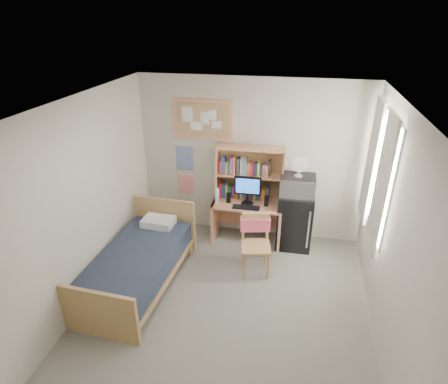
% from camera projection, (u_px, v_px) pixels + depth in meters
% --- Properties ---
extents(floor, '(3.60, 4.20, 0.02)m').
position_uv_depth(floor, '(224.00, 316.00, 4.70)').
color(floor, gray).
rests_on(floor, ground).
extents(ceiling, '(3.60, 4.20, 0.02)m').
position_uv_depth(ceiling, '(224.00, 110.00, 3.56)').
color(ceiling, silver).
rests_on(ceiling, wall_back).
extents(wall_back, '(3.60, 0.04, 2.60)m').
position_uv_depth(wall_back, '(251.00, 160.00, 5.98)').
color(wall_back, beige).
rests_on(wall_back, floor).
extents(wall_left, '(0.04, 4.20, 2.60)m').
position_uv_depth(wall_left, '(76.00, 211.00, 4.46)').
color(wall_left, beige).
rests_on(wall_left, floor).
extents(wall_right, '(0.04, 4.20, 2.60)m').
position_uv_depth(wall_right, '(397.00, 246.00, 3.79)').
color(wall_right, beige).
rests_on(wall_right, floor).
extents(window_unit, '(0.10, 1.40, 1.70)m').
position_uv_depth(window_unit, '(378.00, 173.00, 4.73)').
color(window_unit, white).
rests_on(window_unit, wall_right).
extents(curtain_left, '(0.04, 0.55, 1.70)m').
position_uv_depth(curtain_left, '(381.00, 186.00, 4.38)').
color(curtain_left, silver).
rests_on(curtain_left, wall_right).
extents(curtain_right, '(0.04, 0.55, 1.70)m').
position_uv_depth(curtain_right, '(371.00, 162.00, 5.08)').
color(curtain_right, silver).
rests_on(curtain_right, wall_right).
extents(bulletin_board, '(0.94, 0.03, 0.64)m').
position_uv_depth(bulletin_board, '(202.00, 120.00, 5.84)').
color(bulletin_board, tan).
rests_on(bulletin_board, wall_back).
extents(poster_wave, '(0.30, 0.01, 0.42)m').
position_uv_depth(poster_wave, '(185.00, 158.00, 6.19)').
color(poster_wave, '#273B9D').
rests_on(poster_wave, wall_back).
extents(poster_japan, '(0.28, 0.01, 0.36)m').
position_uv_depth(poster_japan, '(186.00, 184.00, 6.40)').
color(poster_japan, red).
rests_on(poster_japan, wall_back).
extents(desk, '(1.12, 0.58, 0.69)m').
position_uv_depth(desk, '(247.00, 221.00, 6.12)').
color(desk, tan).
rests_on(desk, floor).
extents(desk_chair, '(0.53, 0.53, 0.89)m').
position_uv_depth(desk_chair, '(256.00, 246.00, 5.30)').
color(desk_chair, tan).
rests_on(desk_chair, floor).
extents(mini_fridge, '(0.55, 0.55, 0.92)m').
position_uv_depth(mini_fridge, '(294.00, 220.00, 5.94)').
color(mini_fridge, black).
rests_on(mini_fridge, floor).
extents(bed, '(1.05, 1.95, 0.52)m').
position_uv_depth(bed, '(138.00, 269.00, 5.13)').
color(bed, '#1B2332').
rests_on(bed, floor).
extents(hutch, '(1.07, 0.29, 0.87)m').
position_uv_depth(hutch, '(250.00, 173.00, 5.91)').
color(hutch, tan).
rests_on(hutch, desk).
extents(monitor, '(0.42, 0.04, 0.44)m').
position_uv_depth(monitor, '(248.00, 191.00, 5.82)').
color(monitor, black).
rests_on(monitor, desk).
extents(keyboard, '(0.43, 0.14, 0.02)m').
position_uv_depth(keyboard, '(246.00, 207.00, 5.79)').
color(keyboard, black).
rests_on(keyboard, desk).
extents(speaker_left, '(0.07, 0.07, 0.16)m').
position_uv_depth(speaker_left, '(229.00, 198.00, 5.93)').
color(speaker_left, black).
rests_on(speaker_left, desk).
extents(speaker_right, '(0.07, 0.07, 0.16)m').
position_uv_depth(speaker_right, '(266.00, 201.00, 5.83)').
color(speaker_right, black).
rests_on(speaker_right, desk).
extents(water_bottle, '(0.07, 0.07, 0.25)m').
position_uv_depth(water_bottle, '(217.00, 196.00, 5.91)').
color(water_bottle, silver).
rests_on(water_bottle, desk).
extents(hoodie, '(0.45, 0.22, 0.20)m').
position_uv_depth(hoodie, '(255.00, 224.00, 5.37)').
color(hoodie, '#FF6178').
rests_on(hoodie, desk_chair).
extents(microwave, '(0.53, 0.40, 0.30)m').
position_uv_depth(microwave, '(298.00, 185.00, 5.66)').
color(microwave, '#B4B4B9').
rests_on(microwave, mini_fridge).
extents(desk_fan, '(0.25, 0.25, 0.31)m').
position_uv_depth(desk_fan, '(299.00, 167.00, 5.53)').
color(desk_fan, silver).
rests_on(desk_fan, microwave).
extents(pillow, '(0.48, 0.35, 0.11)m').
position_uv_depth(pillow, '(159.00, 222.00, 5.64)').
color(pillow, silver).
rests_on(pillow, bed).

